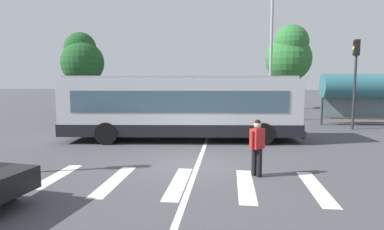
{
  "coord_description": "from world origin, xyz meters",
  "views": [
    {
      "loc": [
        1.23,
        -10.92,
        2.92
      ],
      "look_at": [
        -0.42,
        3.7,
        1.3
      ],
      "focal_mm": 30.75,
      "sensor_mm": 36.0,
      "label": 1
    }
  ],
  "objects_px": {
    "parked_car_champagne": "(195,107)",
    "pedestrian_crossing_street": "(257,145)",
    "parked_car_red": "(163,107)",
    "parked_car_blue": "(129,106)",
    "twin_arm_street_lamp": "(272,36)",
    "city_transit_bus": "(181,107)",
    "parked_car_teal": "(234,107)",
    "background_tree_right": "(289,54)",
    "bus_stop_shelter": "(361,87)",
    "parked_car_charcoal": "(268,108)",
    "traffic_light_far_corner": "(355,70)",
    "background_tree_left": "(82,59)"
  },
  "relations": [
    {
      "from": "parked_car_charcoal",
      "to": "city_transit_bus",
      "type": "bearing_deg",
      "value": -117.97
    },
    {
      "from": "twin_arm_street_lamp",
      "to": "bus_stop_shelter",
      "type": "bearing_deg",
      "value": -17.9
    },
    {
      "from": "parked_car_blue",
      "to": "traffic_light_far_corner",
      "type": "bearing_deg",
      "value": -19.0
    },
    {
      "from": "parked_car_champagne",
      "to": "pedestrian_crossing_street",
      "type": "bearing_deg",
      "value": -77.25
    },
    {
      "from": "parked_car_charcoal",
      "to": "bus_stop_shelter",
      "type": "bearing_deg",
      "value": -33.97
    },
    {
      "from": "parked_car_blue",
      "to": "parked_car_charcoal",
      "type": "height_order",
      "value": "same"
    },
    {
      "from": "twin_arm_street_lamp",
      "to": "background_tree_left",
      "type": "xyz_separation_m",
      "value": [
        -14.6,
        2.1,
        -1.3
      ]
    },
    {
      "from": "background_tree_left",
      "to": "parked_car_champagne",
      "type": "bearing_deg",
      "value": -3.78
    },
    {
      "from": "city_transit_bus",
      "to": "background_tree_right",
      "type": "bearing_deg",
      "value": 65.12
    },
    {
      "from": "parked_car_blue",
      "to": "parked_car_teal",
      "type": "height_order",
      "value": "same"
    },
    {
      "from": "pedestrian_crossing_street",
      "to": "parked_car_charcoal",
      "type": "relative_size",
      "value": 0.37
    },
    {
      "from": "pedestrian_crossing_street",
      "to": "parked_car_charcoal",
      "type": "distance_m",
      "value": 15.53
    },
    {
      "from": "parked_car_red",
      "to": "bus_stop_shelter",
      "type": "xyz_separation_m",
      "value": [
        13.31,
        -3.45,
        1.65
      ]
    },
    {
      "from": "city_transit_bus",
      "to": "background_tree_right",
      "type": "distance_m",
      "value": 19.11
    },
    {
      "from": "pedestrian_crossing_street",
      "to": "parked_car_teal",
      "type": "distance_m",
      "value": 15.24
    },
    {
      "from": "pedestrian_crossing_street",
      "to": "parked_car_red",
      "type": "distance_m",
      "value": 16.41
    },
    {
      "from": "parked_car_teal",
      "to": "background_tree_right",
      "type": "distance_m",
      "value": 10.13
    },
    {
      "from": "pedestrian_crossing_street",
      "to": "city_transit_bus",
      "type": "bearing_deg",
      "value": 119.1
    },
    {
      "from": "city_transit_bus",
      "to": "parked_car_charcoal",
      "type": "bearing_deg",
      "value": 62.03
    },
    {
      "from": "pedestrian_crossing_street",
      "to": "twin_arm_street_lamp",
      "type": "xyz_separation_m",
      "value": [
        1.98,
        13.57,
        4.87
      ]
    },
    {
      "from": "parked_car_teal",
      "to": "background_tree_left",
      "type": "height_order",
      "value": "background_tree_left"
    },
    {
      "from": "parked_car_charcoal",
      "to": "traffic_light_far_corner",
      "type": "relative_size",
      "value": 0.89
    },
    {
      "from": "parked_car_blue",
      "to": "parked_car_champagne",
      "type": "bearing_deg",
      "value": -1.5
    },
    {
      "from": "parked_car_blue",
      "to": "bus_stop_shelter",
      "type": "relative_size",
      "value": 0.96
    },
    {
      "from": "background_tree_left",
      "to": "parked_car_red",
      "type": "bearing_deg",
      "value": -3.3
    },
    {
      "from": "parked_car_blue",
      "to": "twin_arm_street_lamp",
      "type": "distance_m",
      "value": 11.94
    },
    {
      "from": "bus_stop_shelter",
      "to": "background_tree_right",
      "type": "bearing_deg",
      "value": 103.45
    },
    {
      "from": "parked_car_blue",
      "to": "background_tree_right",
      "type": "distance_m",
      "value": 16.02
    },
    {
      "from": "bus_stop_shelter",
      "to": "background_tree_right",
      "type": "distance_m",
      "value": 11.44
    },
    {
      "from": "bus_stop_shelter",
      "to": "traffic_light_far_corner",
      "type": "bearing_deg",
      "value": -120.02
    },
    {
      "from": "twin_arm_street_lamp",
      "to": "background_tree_right",
      "type": "height_order",
      "value": "twin_arm_street_lamp"
    },
    {
      "from": "parked_car_blue",
      "to": "background_tree_left",
      "type": "distance_m",
      "value": 5.46
    },
    {
      "from": "parked_car_blue",
      "to": "background_tree_right",
      "type": "relative_size",
      "value": 0.57
    },
    {
      "from": "pedestrian_crossing_street",
      "to": "traffic_light_far_corner",
      "type": "bearing_deg",
      "value": 57.87
    },
    {
      "from": "parked_car_champagne",
      "to": "background_tree_left",
      "type": "distance_m",
      "value": 9.97
    },
    {
      "from": "parked_car_champagne",
      "to": "parked_car_charcoal",
      "type": "height_order",
      "value": "same"
    },
    {
      "from": "pedestrian_crossing_street",
      "to": "traffic_light_far_corner",
      "type": "xyz_separation_m",
      "value": [
        6.3,
        10.04,
        2.45
      ]
    },
    {
      "from": "parked_car_champagne",
      "to": "bus_stop_shelter",
      "type": "distance_m",
      "value": 11.35
    },
    {
      "from": "bus_stop_shelter",
      "to": "twin_arm_street_lamp",
      "type": "bearing_deg",
      "value": 162.1
    },
    {
      "from": "parked_car_blue",
      "to": "twin_arm_street_lamp",
      "type": "bearing_deg",
      "value": -8.68
    },
    {
      "from": "parked_car_blue",
      "to": "bus_stop_shelter",
      "type": "xyz_separation_m",
      "value": [
        16.04,
        -3.36,
        1.65
      ]
    },
    {
      "from": "parked_car_charcoal",
      "to": "bus_stop_shelter",
      "type": "height_order",
      "value": "bus_stop_shelter"
    },
    {
      "from": "city_transit_bus",
      "to": "background_tree_left",
      "type": "height_order",
      "value": "background_tree_left"
    },
    {
      "from": "city_transit_bus",
      "to": "traffic_light_far_corner",
      "type": "relative_size",
      "value": 2.2
    },
    {
      "from": "traffic_light_far_corner",
      "to": "pedestrian_crossing_street",
      "type": "bearing_deg",
      "value": -122.13
    },
    {
      "from": "pedestrian_crossing_street",
      "to": "traffic_light_far_corner",
      "type": "height_order",
      "value": "traffic_light_far_corner"
    },
    {
      "from": "parked_car_red",
      "to": "background_tree_left",
      "type": "xyz_separation_m",
      "value": [
        -6.65,
        0.38,
        3.77
      ]
    },
    {
      "from": "parked_car_champagne",
      "to": "parked_car_teal",
      "type": "distance_m",
      "value": 2.92
    },
    {
      "from": "pedestrian_crossing_street",
      "to": "parked_car_red",
      "type": "height_order",
      "value": "pedestrian_crossing_street"
    },
    {
      "from": "pedestrian_crossing_street",
      "to": "parked_car_blue",
      "type": "height_order",
      "value": "pedestrian_crossing_street"
    }
  ]
}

